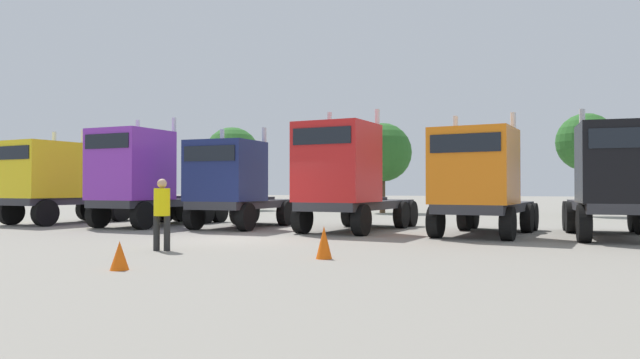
{
  "coord_description": "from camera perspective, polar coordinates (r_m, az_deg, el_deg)",
  "views": [
    {
      "loc": [
        8.75,
        -15.65,
        1.57
      ],
      "look_at": [
        0.75,
        4.99,
        1.89
      ],
      "focal_mm": 32.67,
      "sensor_mm": 36.0,
      "label": 1
    }
  ],
  "objects": [
    {
      "name": "oak_far_centre",
      "position": [
        36.76,
        6.13,
        2.64
      ],
      "size": [
        3.68,
        3.68,
        5.65
      ],
      "color": "#4C3823",
      "rests_on": "ground"
    },
    {
      "name": "semi_truck_yellow",
      "position": [
        27.78,
        -24.61,
        -0.15
      ],
      "size": [
        3.25,
        6.56,
        4.12
      ],
      "rotation": [
        0.0,
        0.0,
        -1.69
      ],
      "color": "#333338",
      "rests_on": "ground"
    },
    {
      "name": "semi_truck_navy",
      "position": [
        22.67,
        -8.4,
        -0.38
      ],
      "size": [
        2.6,
        5.72,
        3.93
      ],
      "rotation": [
        0.0,
        0.0,
        -1.58
      ],
      "color": "#333338",
      "rests_on": "ground"
    },
    {
      "name": "semi_truck_red",
      "position": [
        20.59,
        2.48,
        0.27
      ],
      "size": [
        3.14,
        6.62,
        4.39
      ],
      "rotation": [
        0.0,
        0.0,
        -1.67
      ],
      "color": "#333338",
      "rests_on": "ground"
    },
    {
      "name": "oak_far_right",
      "position": [
        35.5,
        24.61,
        3.31
      ],
      "size": [
        3.2,
        3.2,
        5.71
      ],
      "color": "#4C3823",
      "rests_on": "ground"
    },
    {
      "name": "semi_truck_orange",
      "position": [
        19.47,
        15.31,
        -0.16
      ],
      "size": [
        3.24,
        6.16,
        4.03
      ],
      "rotation": [
        0.0,
        0.0,
        -1.7
      ],
      "color": "#333338",
      "rests_on": "ground"
    },
    {
      "name": "semi_truck_purple",
      "position": [
        24.48,
        -17.11,
        0.25
      ],
      "size": [
        2.84,
        6.46,
        4.45
      ],
      "rotation": [
        0.0,
        0.0,
        -1.62
      ],
      "color": "#333338",
      "rests_on": "ground"
    },
    {
      "name": "semi_truck_black",
      "position": [
        19.68,
        27.24,
        -0.08
      ],
      "size": [
        2.85,
        6.29,
        4.06
      ],
      "rotation": [
        0.0,
        0.0,
        -1.52
      ],
      "color": "#333338",
      "rests_on": "ground"
    },
    {
      "name": "oak_far_left",
      "position": [
        42.03,
        -8.6,
        2.37
      ],
      "size": [
        3.97,
        3.97,
        5.91
      ],
      "color": "#4C3823",
      "rests_on": "ground"
    },
    {
      "name": "ground",
      "position": [
        18.0,
        -8.05,
        -5.83
      ],
      "size": [
        200.0,
        200.0,
        0.0
      ],
      "primitive_type": "plane",
      "color": "gray"
    },
    {
      "name": "traffic_cone_near",
      "position": [
        12.95,
        0.39,
        -6.18
      ],
      "size": [
        0.36,
        0.36,
        0.73
      ],
      "primitive_type": "cone",
      "color": "#F2590C",
      "rests_on": "ground"
    },
    {
      "name": "visitor_in_hivis",
      "position": [
        15.07,
        -15.23,
        -2.79
      ],
      "size": [
        0.46,
        0.46,
        1.8
      ],
      "rotation": [
        0.0,
        0.0,
        4.89
      ],
      "color": "#242424",
      "rests_on": "ground"
    },
    {
      "name": "traffic_cone_mid",
      "position": [
        11.84,
        -19.04,
        -7.06
      ],
      "size": [
        0.36,
        0.36,
        0.56
      ],
      "primitive_type": "cone",
      "color": "#F2590C",
      "rests_on": "ground"
    }
  ]
}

